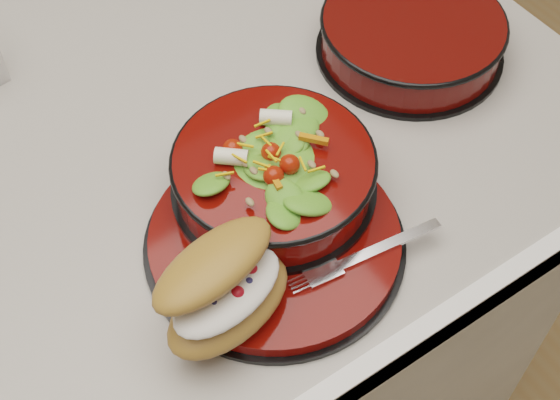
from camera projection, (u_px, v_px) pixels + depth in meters
island_counter at (127, 359)px, 1.20m from camera, size 1.24×0.74×0.90m
dinner_plate at (276, 240)px, 0.78m from camera, size 0.27×0.27×0.02m
salad_bowl at (274, 168)px, 0.78m from camera, size 0.21×0.21×0.09m
croissant at (224, 288)px, 0.69m from camera, size 0.15×0.11×0.08m
fork at (369, 253)px, 0.76m from camera, size 0.15×0.03×0.00m
extra_bowl at (412, 35)px, 0.94m from camera, size 0.23×0.23×0.05m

